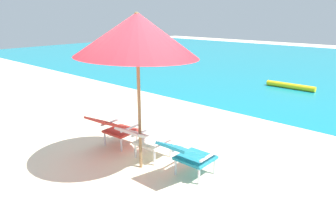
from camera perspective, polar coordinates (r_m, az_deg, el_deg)
ground_plane at (r=8.29m, az=15.78°, el=0.34°), size 40.00×40.00×0.00m
swim_buoy at (r=11.03m, az=21.75°, el=4.52°), size 1.60×0.18×0.18m
lounge_chair_left at (r=5.72m, az=-10.07°, el=-2.80°), size 0.60×0.91×0.68m
lounge_chair_center at (r=5.14m, az=-4.14°, el=-4.98°), size 0.57×0.90×0.68m
lounge_chair_right at (r=4.60m, az=3.86°, el=-7.82°), size 0.56×0.89×0.68m
beach_umbrella_center at (r=4.53m, az=-5.76°, el=14.02°), size 2.49×2.49×2.44m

